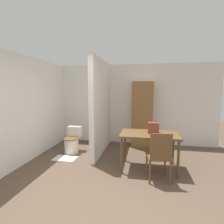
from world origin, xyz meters
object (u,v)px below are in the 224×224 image
(dining_table, at_px, (149,137))
(toilet, at_px, (72,142))
(wooden_chair, at_px, (159,155))
(handbag, at_px, (153,128))
(wooden_cabinet, at_px, (142,115))

(dining_table, distance_m, toilet, 2.19)
(dining_table, height_order, wooden_chair, wooden_chair)
(handbag, relative_size, wooden_cabinet, 0.15)
(wooden_cabinet, bearing_deg, wooden_chair, -80.28)
(dining_table, relative_size, wooden_cabinet, 0.63)
(handbag, bearing_deg, dining_table, -162.08)
(toilet, xyz_separation_m, wooden_cabinet, (1.87, 0.90, 0.68))
(handbag, bearing_deg, toilet, 163.75)
(wooden_cabinet, bearing_deg, toilet, -154.19)
(dining_table, bearing_deg, wooden_cabinet, 96.53)
(dining_table, distance_m, wooden_cabinet, 1.58)
(wooden_cabinet, bearing_deg, dining_table, -83.47)
(dining_table, xyz_separation_m, toilet, (-2.05, 0.65, -0.41))
(handbag, xyz_separation_m, wooden_cabinet, (-0.26, 1.52, 0.07))
(toilet, relative_size, wooden_cabinet, 0.35)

